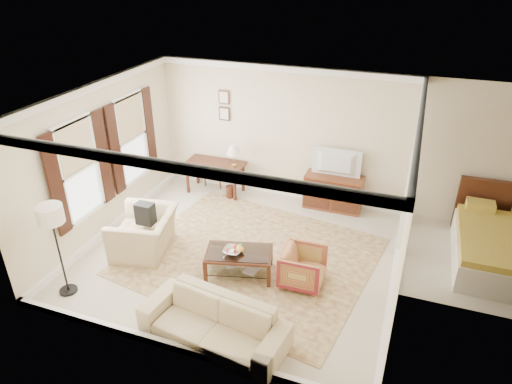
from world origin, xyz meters
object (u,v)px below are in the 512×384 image
Objects in this scene: club_armchair at (143,227)px; tv at (336,155)px; writing_desk at (215,167)px; sofa at (213,317)px; striped_armchair at (303,266)px; coffee_table at (239,257)px; sideboard at (333,192)px.

tv is at bearing 121.27° from club_armchair.
club_armchair is at bearing 43.23° from tv.
writing_desk is at bearing 162.79° from club_armchair.
sofa reaches higher than writing_desk.
club_armchair is 2.62m from sofa.
sofa is at bearing 151.35° from striped_armchair.
striped_armchair is at bearing 79.36° from club_armchair.
club_armchair is (-1.88, 0.07, 0.15)m from coffee_table.
sideboard is 1.03× the size of club_armchair.
sideboard is at bearing 121.48° from club_armchair.
tv is 3.11m from coffee_table.
tv is 0.46× the size of sofa.
sideboard is 2.69m from striped_armchair.
club_armchair is (-0.24, -2.59, -0.10)m from writing_desk.
tv is 4.46m from sofa.
sideboard reaches higher than writing_desk.
writing_desk reaches higher than coffee_table.
coffee_table is (-1.03, -2.82, -0.01)m from sideboard.
tv is 1.36× the size of striped_armchair.
tv is at bearing 87.60° from sofa.
writing_desk is 0.63× the size of sofa.
coffee_table is (1.64, -2.66, -0.25)m from writing_desk.
writing_desk is 3.71m from striped_armchair.
writing_desk is 1.36× the size of tv.
sideboard is 4.01m from club_armchair.
writing_desk is 1.12× the size of club_armchair.
tv is at bearing -90.00° from sideboard.
striped_armchair is (2.71, -2.52, -0.25)m from writing_desk.
writing_desk is 1.07× the size of coffee_table.
writing_desk is 4.56m from sofa.
club_armchair is (-2.95, -0.07, 0.16)m from striped_armchair.
sofa is (2.10, -1.57, -0.10)m from club_armchair.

